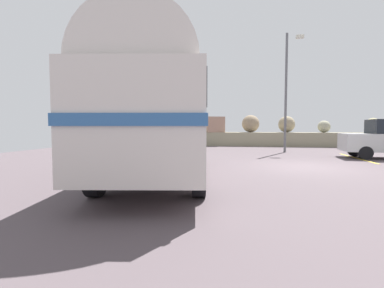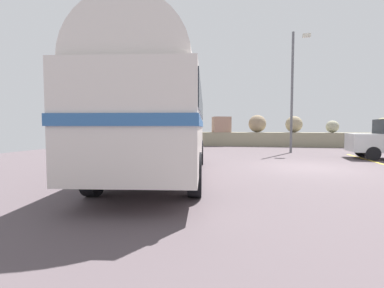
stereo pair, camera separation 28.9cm
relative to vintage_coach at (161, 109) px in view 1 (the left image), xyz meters
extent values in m
cube|color=#52474B|center=(4.76, 2.73, -2.04)|extent=(32.00, 26.00, 0.02)
cube|color=gray|center=(4.76, 14.53, -1.50)|extent=(31.36, 1.80, 1.10)
sphere|color=tan|center=(-7.65, 14.77, -0.40)|extent=(1.09, 1.09, 1.09)
sphere|color=tan|center=(-4.74, 14.25, -0.59)|extent=(0.73, 0.73, 0.73)
sphere|color=gray|center=(-2.89, 14.46, -0.52)|extent=(0.86, 0.86, 0.86)
cube|color=#9E7966|center=(0.35, 14.34, -0.33)|extent=(1.68, 1.61, 1.25)
sphere|color=gray|center=(3.19, 14.83, -0.26)|extent=(1.39, 1.39, 1.39)
sphere|color=gray|center=(5.99, 14.82, -0.31)|extent=(1.28, 1.28, 1.28)
sphere|color=#9D9A80|center=(8.69, 14.49, -0.49)|extent=(0.91, 0.91, 0.91)
sphere|color=tan|center=(11.89, 14.02, -0.41)|extent=(1.09, 1.09, 1.09)
cube|color=gold|center=(7.89, 6.23, -2.03)|extent=(0.12, 4.40, 0.01)
cylinder|color=black|center=(-1.50, 2.39, -1.55)|extent=(0.43, 0.99, 0.96)
cylinder|color=black|center=(0.68, 2.74, -1.55)|extent=(0.43, 0.99, 0.96)
cylinder|color=black|center=(-0.67, -2.75, -1.55)|extent=(0.43, 0.99, 0.96)
cylinder|color=black|center=(1.51, -2.40, -1.55)|extent=(0.43, 0.99, 0.96)
cube|color=beige|center=(0.00, 0.00, -0.48)|extent=(3.71, 8.68, 2.10)
cylinder|color=beige|center=(0.00, 0.00, 0.57)|extent=(3.46, 8.31, 2.20)
cube|color=#2F5C96|center=(0.00, 0.00, -0.42)|extent=(3.77, 8.77, 0.20)
cube|color=black|center=(0.00, 0.00, 0.10)|extent=(3.69, 8.35, 0.64)
cube|color=silver|center=(-0.68, 4.21, -1.35)|extent=(2.28, 0.52, 0.28)
cylinder|color=black|center=(8.03, 5.63, -1.72)|extent=(0.63, 0.24, 0.62)
cylinder|color=black|center=(8.12, 7.16, -1.72)|extent=(0.63, 0.24, 0.62)
cylinder|color=#5B5B60|center=(4.98, 8.92, 1.43)|extent=(0.14, 0.14, 6.95)
cube|color=beige|center=(5.79, 9.40, 4.80)|extent=(0.44, 0.24, 0.18)
camera|label=1|loc=(2.37, -8.21, -0.54)|focal=26.02mm
camera|label=2|loc=(2.65, -8.15, -0.54)|focal=26.02mm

